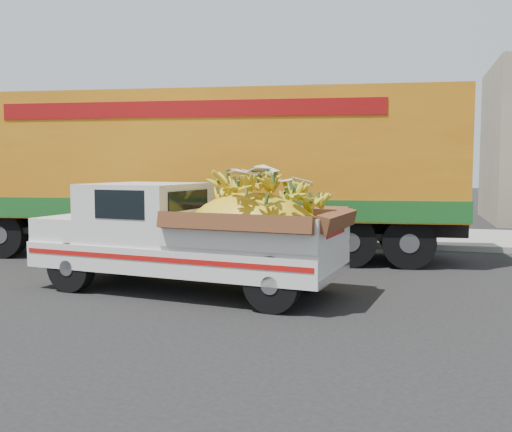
# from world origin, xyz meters

# --- Properties ---
(ground) EXTENTS (100.00, 100.00, 0.00)m
(ground) POSITION_xyz_m (0.00, 0.00, 0.00)
(ground) COLOR black
(ground) RESTS_ON ground
(curb) EXTENTS (60.00, 0.25, 0.15)m
(curb) POSITION_xyz_m (0.00, 5.43, 0.07)
(curb) COLOR gray
(curb) RESTS_ON ground
(sidewalk) EXTENTS (60.00, 4.00, 0.14)m
(sidewalk) POSITION_xyz_m (0.00, 7.53, 0.07)
(sidewalk) COLOR gray
(sidewalk) RESTS_ON ground
(building_left) EXTENTS (18.00, 6.00, 5.00)m
(building_left) POSITION_xyz_m (-8.00, 13.43, 2.50)
(building_left) COLOR gray
(building_left) RESTS_ON ground
(pickup_truck) EXTENTS (5.44, 2.56, 1.84)m
(pickup_truck) POSITION_xyz_m (0.80, -0.74, 0.99)
(pickup_truck) COLOR black
(pickup_truck) RESTS_ON ground
(semi_trailer) EXTENTS (12.04, 3.79, 3.80)m
(semi_trailer) POSITION_xyz_m (-0.69, 2.99, 2.12)
(semi_trailer) COLOR black
(semi_trailer) RESTS_ON ground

